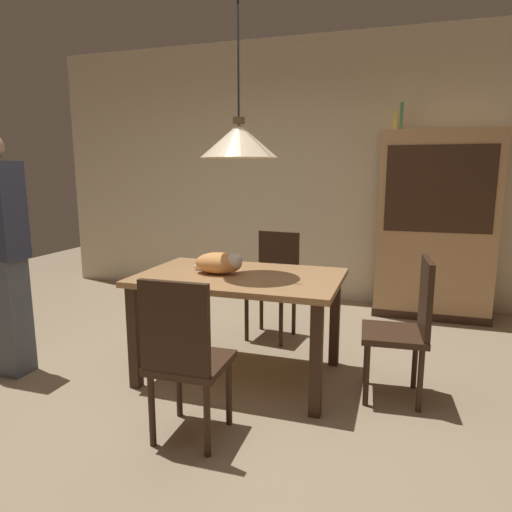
{
  "coord_description": "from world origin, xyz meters",
  "views": [
    {
      "loc": [
        0.96,
        -2.52,
        1.46
      ],
      "look_at": [
        -0.04,
        0.6,
        0.85
      ],
      "focal_mm": 31.99,
      "sensor_mm": 36.0,
      "label": 1
    }
  ],
  "objects_px": {
    "hutch_bookcase": "(435,229)",
    "chair_right_side": "(407,323)",
    "pendant_lamp": "(239,140)",
    "person_standing": "(0,256)",
    "dining_table": "(240,289)",
    "book_green_slim": "(401,117)",
    "book_yellow_short": "(396,122)",
    "chair_near_front": "(184,354)",
    "cat_sleeping": "(220,263)",
    "chair_far_back": "(274,280)"
  },
  "relations": [
    {
      "from": "dining_table",
      "to": "chair_far_back",
      "type": "bearing_deg",
      "value": 89.41
    },
    {
      "from": "chair_far_back",
      "to": "chair_right_side",
      "type": "height_order",
      "value": "same"
    },
    {
      "from": "pendant_lamp",
      "to": "book_yellow_short",
      "type": "relative_size",
      "value": 6.5
    },
    {
      "from": "book_yellow_short",
      "to": "person_standing",
      "type": "xyz_separation_m",
      "value": [
        -2.59,
        -2.38,
        -1.07
      ]
    },
    {
      "from": "pendant_lamp",
      "to": "hutch_bookcase",
      "type": "height_order",
      "value": "pendant_lamp"
    },
    {
      "from": "hutch_bookcase",
      "to": "person_standing",
      "type": "relative_size",
      "value": 1.07
    },
    {
      "from": "pendant_lamp",
      "to": "hutch_bookcase",
      "type": "bearing_deg",
      "value": 54.26
    },
    {
      "from": "hutch_bookcase",
      "to": "cat_sleeping",
      "type": "bearing_deg",
      "value": -128.29
    },
    {
      "from": "chair_near_front",
      "to": "hutch_bookcase",
      "type": "relative_size",
      "value": 0.5
    },
    {
      "from": "chair_right_side",
      "to": "hutch_bookcase",
      "type": "xyz_separation_m",
      "value": [
        0.25,
        1.91,
        0.38
      ]
    },
    {
      "from": "dining_table",
      "to": "cat_sleeping",
      "type": "distance_m",
      "value": 0.23
    },
    {
      "from": "hutch_bookcase",
      "to": "book_yellow_short",
      "type": "height_order",
      "value": "book_yellow_short"
    },
    {
      "from": "dining_table",
      "to": "chair_far_back",
      "type": "relative_size",
      "value": 1.51
    },
    {
      "from": "hutch_bookcase",
      "to": "book_yellow_short",
      "type": "relative_size",
      "value": 9.25
    },
    {
      "from": "pendant_lamp",
      "to": "person_standing",
      "type": "xyz_separation_m",
      "value": [
        -1.64,
        -0.46,
        -0.79
      ]
    },
    {
      "from": "hutch_bookcase",
      "to": "book_green_slim",
      "type": "xyz_separation_m",
      "value": [
        -0.38,
        0.0,
        1.09
      ]
    },
    {
      "from": "dining_table",
      "to": "book_yellow_short",
      "type": "height_order",
      "value": "book_yellow_short"
    },
    {
      "from": "chair_far_back",
      "to": "pendant_lamp",
      "type": "relative_size",
      "value": 0.72
    },
    {
      "from": "hutch_bookcase",
      "to": "chair_right_side",
      "type": "bearing_deg",
      "value": -97.48
    },
    {
      "from": "dining_table",
      "to": "book_green_slim",
      "type": "distance_m",
      "value": 2.54
    },
    {
      "from": "chair_far_back",
      "to": "person_standing",
      "type": "relative_size",
      "value": 0.54
    },
    {
      "from": "chair_near_front",
      "to": "person_standing",
      "type": "xyz_separation_m",
      "value": [
        -1.64,
        0.41,
        0.36
      ]
    },
    {
      "from": "dining_table",
      "to": "person_standing",
      "type": "bearing_deg",
      "value": -164.16
    },
    {
      "from": "chair_right_side",
      "to": "book_yellow_short",
      "type": "relative_size",
      "value": 4.65
    },
    {
      "from": "pendant_lamp",
      "to": "person_standing",
      "type": "relative_size",
      "value": 0.75
    },
    {
      "from": "chair_right_side",
      "to": "hutch_bookcase",
      "type": "height_order",
      "value": "hutch_bookcase"
    },
    {
      "from": "book_green_slim",
      "to": "pendant_lamp",
      "type": "bearing_deg",
      "value": -117.59
    },
    {
      "from": "person_standing",
      "to": "pendant_lamp",
      "type": "bearing_deg",
      "value": 15.84
    },
    {
      "from": "book_yellow_short",
      "to": "hutch_bookcase",
      "type": "bearing_deg",
      "value": -0.2
    },
    {
      "from": "pendant_lamp",
      "to": "cat_sleeping",
      "type": "bearing_deg",
      "value": -175.24
    },
    {
      "from": "chair_far_back",
      "to": "cat_sleeping",
      "type": "xyz_separation_m",
      "value": [
        -0.15,
        -0.89,
        0.32
      ]
    },
    {
      "from": "chair_far_back",
      "to": "pendant_lamp",
      "type": "height_order",
      "value": "pendant_lamp"
    },
    {
      "from": "chair_right_side",
      "to": "cat_sleeping",
      "type": "xyz_separation_m",
      "value": [
        -1.27,
        -0.02,
        0.32
      ]
    },
    {
      "from": "chair_right_side",
      "to": "hutch_bookcase",
      "type": "distance_m",
      "value": 1.96
    },
    {
      "from": "dining_table",
      "to": "person_standing",
      "type": "xyz_separation_m",
      "value": [
        -1.64,
        -0.46,
        0.22
      ]
    },
    {
      "from": "cat_sleeping",
      "to": "hutch_bookcase",
      "type": "xyz_separation_m",
      "value": [
        1.52,
        1.93,
        0.06
      ]
    },
    {
      "from": "chair_near_front",
      "to": "cat_sleeping",
      "type": "relative_size",
      "value": 2.38
    },
    {
      "from": "book_yellow_short",
      "to": "book_green_slim",
      "type": "bearing_deg",
      "value": 0.0
    },
    {
      "from": "book_yellow_short",
      "to": "chair_far_back",
      "type": "bearing_deg",
      "value": -132.17
    },
    {
      "from": "chair_near_front",
      "to": "book_green_slim",
      "type": "height_order",
      "value": "book_green_slim"
    },
    {
      "from": "chair_near_front",
      "to": "book_green_slim",
      "type": "distance_m",
      "value": 3.31
    },
    {
      "from": "chair_right_side",
      "to": "person_standing",
      "type": "relative_size",
      "value": 0.54
    },
    {
      "from": "chair_far_back",
      "to": "hutch_bookcase",
      "type": "bearing_deg",
      "value": 37.16
    },
    {
      "from": "chair_near_front",
      "to": "chair_right_side",
      "type": "bearing_deg",
      "value": 38.11
    },
    {
      "from": "dining_table",
      "to": "hutch_bookcase",
      "type": "bearing_deg",
      "value": 54.26
    },
    {
      "from": "dining_table",
      "to": "cat_sleeping",
      "type": "relative_size",
      "value": 3.58
    },
    {
      "from": "chair_right_side",
      "to": "book_green_slim",
      "type": "relative_size",
      "value": 3.58
    },
    {
      "from": "chair_right_side",
      "to": "pendant_lamp",
      "type": "relative_size",
      "value": 0.72
    },
    {
      "from": "chair_near_front",
      "to": "cat_sleeping",
      "type": "xyz_separation_m",
      "value": [
        -0.14,
        0.87,
        0.32
      ]
    },
    {
      "from": "person_standing",
      "to": "hutch_bookcase",
      "type": "bearing_deg",
      "value": 38.29
    }
  ]
}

